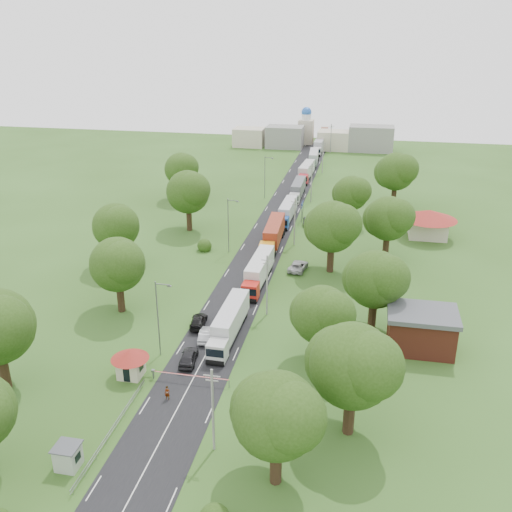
% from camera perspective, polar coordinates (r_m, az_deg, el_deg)
% --- Properties ---
extents(ground, '(260.00, 260.00, 0.00)m').
position_cam_1_polar(ground, '(87.92, -1.62, -3.44)').
color(ground, '#2E4F1A').
rests_on(ground, ground).
extents(road, '(8.00, 200.00, 0.04)m').
position_cam_1_polar(road, '(105.91, 0.80, 1.15)').
color(road, black).
rests_on(road, ground).
extents(boom_barrier, '(9.22, 0.35, 1.18)m').
position_cam_1_polar(boom_barrier, '(66.92, -7.69, -11.71)').
color(boom_barrier, slate).
rests_on(boom_barrier, ground).
extents(guard_booth, '(4.40, 4.40, 3.45)m').
position_cam_1_polar(guard_booth, '(68.18, -12.47, -10.11)').
color(guard_booth, beige).
rests_on(guard_booth, ground).
extents(kiosk, '(2.30, 2.30, 2.41)m').
position_cam_1_polar(kiosk, '(58.01, -18.30, -18.49)').
color(kiosk, '#99A593').
rests_on(kiosk, ground).
extents(guard_rail, '(0.10, 17.00, 1.70)m').
position_cam_1_polar(guard_rail, '(61.29, -14.13, -16.91)').
color(guard_rail, slate).
rests_on(guard_rail, ground).
extents(info_sign, '(0.12, 3.10, 4.10)m').
position_cam_1_polar(info_sign, '(118.23, 4.65, 4.88)').
color(info_sign, slate).
rests_on(info_sign, ground).
extents(pole_0, '(1.60, 0.24, 9.00)m').
position_cam_1_polar(pole_0, '(55.21, -4.33, -14.99)').
color(pole_0, gray).
rests_on(pole_0, ground).
extents(pole_1, '(1.60, 0.24, 9.00)m').
position_cam_1_polar(pole_1, '(78.71, 1.11, -2.86)').
color(pole_1, gray).
rests_on(pole_1, ground).
extents(pole_2, '(1.60, 0.24, 9.00)m').
position_cam_1_polar(pole_2, '(104.45, 3.89, 3.52)').
color(pole_2, gray).
rests_on(pole_2, ground).
extents(pole_3, '(1.60, 0.24, 9.00)m').
position_cam_1_polar(pole_3, '(131.12, 5.57, 7.34)').
color(pole_3, gray).
rests_on(pole_3, ground).
extents(pole_4, '(1.60, 0.24, 9.00)m').
position_cam_1_polar(pole_4, '(158.25, 6.69, 9.86)').
color(pole_4, gray).
rests_on(pole_4, ground).
extents(pole_5, '(1.60, 0.24, 9.00)m').
position_cam_1_polar(pole_5, '(185.64, 7.50, 11.64)').
color(pole_5, gray).
rests_on(pole_5, ground).
extents(lamp_0, '(2.03, 0.22, 10.00)m').
position_cam_1_polar(lamp_0, '(69.81, -9.69, -5.86)').
color(lamp_0, slate).
rests_on(lamp_0, ground).
extents(lamp_1, '(2.03, 0.22, 10.00)m').
position_cam_1_polar(lamp_1, '(100.51, -2.71, 3.31)').
color(lamp_1, slate).
rests_on(lamp_1, ground).
extents(lamp_2, '(2.03, 0.22, 10.00)m').
position_cam_1_polar(lamp_2, '(133.35, 0.95, 8.08)').
color(lamp_2, slate).
rests_on(lamp_2, ground).
extents(tree_0, '(8.80, 8.80, 11.07)m').
position_cam_1_polar(tree_0, '(50.31, 2.09, -15.52)').
color(tree_0, '#382616').
rests_on(tree_0, ground).
extents(tree_1, '(9.60, 9.60, 12.05)m').
position_cam_1_polar(tree_1, '(56.13, 9.64, -10.64)').
color(tree_1, '#382616').
rests_on(tree_1, ground).
extents(tree_2, '(8.00, 8.00, 10.10)m').
position_cam_1_polar(tree_2, '(67.25, 6.60, -5.81)').
color(tree_2, '#382616').
rests_on(tree_2, ground).
extents(tree_3, '(8.80, 8.80, 11.07)m').
position_cam_1_polar(tree_3, '(75.88, 11.84, -2.25)').
color(tree_3, '#382616').
rests_on(tree_3, ground).
extents(tree_4, '(9.60, 9.60, 12.05)m').
position_cam_1_polar(tree_4, '(92.55, 7.63, 2.97)').
color(tree_4, '#382616').
rests_on(tree_4, ground).
extents(tree_5, '(8.80, 8.80, 11.07)m').
position_cam_1_polar(tree_5, '(100.26, 13.10, 3.71)').
color(tree_5, '#382616').
rests_on(tree_5, ground).
extents(tree_6, '(8.00, 8.00, 10.10)m').
position_cam_1_polar(tree_6, '(116.68, 9.52, 6.25)').
color(tree_6, '#382616').
rests_on(tree_6, ground).
extents(tree_7, '(9.60, 9.60, 12.05)m').
position_cam_1_polar(tree_7, '(131.01, 13.82, 8.23)').
color(tree_7, '#382616').
rests_on(tree_7, ground).
extents(tree_10, '(8.80, 8.80, 11.07)m').
position_cam_1_polar(tree_10, '(81.12, -13.65, -0.77)').
color(tree_10, '#382616').
rests_on(tree_10, ground).
extents(tree_11, '(8.80, 8.80, 11.07)m').
position_cam_1_polar(tree_11, '(96.64, -13.81, 2.95)').
color(tree_11, '#382616').
rests_on(tree_11, ground).
extents(tree_12, '(9.60, 9.60, 12.05)m').
position_cam_1_polar(tree_12, '(112.04, -6.80, 6.41)').
color(tree_12, '#382616').
rests_on(tree_12, ground).
extents(tree_13, '(8.80, 8.80, 11.07)m').
position_cam_1_polar(tree_13, '(133.01, -7.45, 8.60)').
color(tree_13, '#382616').
rests_on(tree_13, ground).
extents(house_brick, '(8.60, 6.60, 5.20)m').
position_cam_1_polar(house_brick, '(74.56, 16.19, -7.09)').
color(house_brick, maroon).
rests_on(house_brick, ground).
extents(house_cream, '(10.08, 10.08, 5.80)m').
position_cam_1_polar(house_cream, '(113.18, 16.92, 3.52)').
color(house_cream, beige).
rests_on(house_cream, ground).
extents(distant_town, '(52.00, 8.00, 8.00)m').
position_cam_1_polar(distant_town, '(191.14, 6.13, 11.64)').
color(distant_town, gray).
rests_on(distant_town, ground).
extents(church, '(5.00, 5.00, 12.30)m').
position_cam_1_polar(church, '(199.13, 5.02, 12.66)').
color(church, beige).
rests_on(church, ground).
extents(truck_0, '(2.52, 14.00, 3.88)m').
position_cam_1_polar(truck_0, '(74.46, -2.70, -6.70)').
color(truck_0, silver).
rests_on(truck_0, ground).
extents(truck_1, '(2.71, 14.31, 3.96)m').
position_cam_1_polar(truck_1, '(89.36, 0.25, -1.51)').
color(truck_1, red).
rests_on(truck_1, ground).
extents(truck_2, '(3.15, 15.30, 4.23)m').
position_cam_1_polar(truck_2, '(104.65, 1.74, 2.18)').
color(truck_2, orange).
rests_on(truck_2, ground).
extents(truck_3, '(2.48, 13.45, 3.73)m').
position_cam_1_polar(truck_3, '(118.69, 3.15, 4.47)').
color(truck_3, '#1A489F').
rests_on(truck_3, ground).
extents(truck_4, '(2.41, 13.47, 3.73)m').
position_cam_1_polar(truck_4, '(135.27, 4.20, 6.67)').
color(truck_4, '#B5B5B5').
rests_on(truck_4, ground).
extents(truck_5, '(3.15, 14.35, 3.96)m').
position_cam_1_polar(truck_5, '(152.03, 5.04, 8.42)').
color(truck_5, '#AE1A27').
rests_on(truck_5, ground).
extents(truck_6, '(3.14, 13.98, 3.86)m').
position_cam_1_polar(truck_6, '(168.16, 5.75, 9.71)').
color(truck_6, '#225C3A').
rests_on(truck_6, ground).
extents(truck_7, '(2.66, 14.57, 4.04)m').
position_cam_1_polar(truck_7, '(186.14, 6.34, 10.92)').
color(truck_7, '#BEBEBE').
rests_on(truck_7, ground).
extents(truck_8, '(2.85, 14.76, 4.08)m').
position_cam_1_polar(truck_8, '(203.38, 6.75, 11.87)').
color(truck_8, brown).
rests_on(truck_8, ground).
extents(car_lane_front, '(2.47, 4.89, 1.60)m').
position_cam_1_polar(car_lane_front, '(70.17, -6.76, -10.00)').
color(car_lane_front, black).
rests_on(car_lane_front, ground).
extents(car_lane_mid, '(1.99, 4.44, 1.42)m').
position_cam_1_polar(car_lane_mid, '(74.71, -5.04, -7.85)').
color(car_lane_mid, '#A8AAB0').
rests_on(car_lane_mid, ground).
extents(car_lane_rear, '(2.62, 5.08, 1.41)m').
position_cam_1_polar(car_lane_rear, '(78.01, -5.78, -6.50)').
color(car_lane_rear, black).
rests_on(car_lane_rear, ground).
extents(car_verge_near, '(3.25, 5.68, 1.49)m').
position_cam_1_polar(car_verge_near, '(94.84, 4.24, -1.01)').
color(car_verge_near, '#B3B3B3').
rests_on(car_verge_near, ground).
extents(car_verge_far, '(2.33, 4.91, 1.62)m').
position_cam_1_polar(car_verge_far, '(117.20, 5.20, 3.58)').
color(car_verge_far, '#595B61').
rests_on(car_verge_far, ground).
extents(pedestrian_near, '(0.61, 0.41, 1.65)m').
position_cam_1_polar(pedestrian_near, '(64.33, -8.87, -13.41)').
color(pedestrian_near, gray).
rests_on(pedestrian_near, ground).
extents(pedestrian_booth, '(0.91, 1.01, 1.71)m').
position_cam_1_polar(pedestrian_booth, '(69.03, -11.66, -10.88)').
color(pedestrian_booth, gray).
rests_on(pedestrian_booth, ground).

